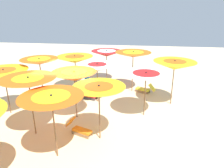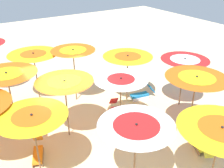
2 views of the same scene
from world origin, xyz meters
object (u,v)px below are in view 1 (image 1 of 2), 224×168
Objects in this scene: beach_umbrella_7 at (74,76)px; lounger_2 at (144,89)px; beach_umbrella_1 at (52,101)px; lounger_0 at (80,129)px; beach_umbrella_2 at (99,90)px; beach_umbrella_14 at (107,53)px; lounger_4 at (87,95)px; beach_umbrella_6 at (29,83)px; beach_umbrella_4 at (174,65)px; beach_umbrella_13 at (75,59)px; lounger_1 at (84,83)px; beach_umbrella_8 at (97,68)px; beach_umbrella_11 at (4,74)px; beach_umbrella_9 at (133,55)px; beach_umbrella_12 at (39,62)px; beach_umbrella_3 at (146,76)px.

beach_umbrella_7 reaches higher than lounger_2.
beach_umbrella_1 reaches higher than lounger_0.
beach_umbrella_14 is at bearing 6.55° from beach_umbrella_2.
lounger_2 is 3.51m from lounger_4.
beach_umbrella_6 is 7.05m from lounger_2.
beach_umbrella_14 is 3.51m from lounger_2.
beach_umbrella_4 is at bearing -65.57° from beach_umbrella_7.
beach_umbrella_1 is 1.05× the size of beach_umbrella_14.
beach_umbrella_7 reaches higher than beach_umbrella_13.
beach_umbrella_14 is 3.47m from lounger_4.
lounger_0 is at bearing -158.58° from beach_umbrella_7.
beach_umbrella_14 reaches higher than lounger_1.
beach_umbrella_7 is at bearing 132.57° from lounger_0.
beach_umbrella_11 is (-1.89, 4.00, 0.10)m from beach_umbrella_8.
beach_umbrella_13 is (3.37, -2.35, -0.07)m from beach_umbrella_11.
beach_umbrella_6 reaches higher than beach_umbrella_7.
beach_umbrella_9 reaches higher than beach_umbrella_8.
beach_umbrella_6 is 1.00× the size of beach_umbrella_12.
lounger_1 is (0.66, -0.29, -1.74)m from beach_umbrella_13.
lounger_2 is at bearing -61.85° from beach_umbrella_11.
beach_umbrella_3 is at bearing -123.21° from beach_umbrella_13.
beach_umbrella_13 is at bearing 129.15° from lounger_0.
beach_umbrella_6 is at bearing 90.47° from beach_umbrella_2.
beach_umbrella_8 is at bearing -8.15° from lounger_4.
beach_umbrella_14 is (4.46, 2.51, 0.03)m from beach_umbrella_3.
beach_umbrella_13 is 1.87× the size of lounger_0.
lounger_2 is 0.92× the size of lounger_4.
beach_umbrella_11 is (2.75, 3.46, -0.11)m from beach_umbrella_1.
beach_umbrella_9 reaches higher than beach_umbrella_14.
beach_umbrella_6 is 1.84× the size of lounger_4.
lounger_1 is at bearing 48.77° from beach_umbrella_3.
beach_umbrella_12 is at bearing -19.78° from lounger_1.
beach_umbrella_4 is 3.95m from beach_umbrella_8.
beach_umbrella_7 reaches higher than lounger_0.
lounger_4 is at bearing 21.37° from beach_umbrella_2.
beach_umbrella_14 is (1.74, -1.64, 0.04)m from beach_umbrella_13.
beach_umbrella_8 is at bearing 12.47° from beach_umbrella_2.
beach_umbrella_9 reaches higher than beach_umbrella_3.
beach_umbrella_13 is 4.55m from lounger_2.
beach_umbrella_14 is (6.63, 0.76, -0.08)m from beach_umbrella_2.
beach_umbrella_8 is 3.47m from lounger_2.
beach_umbrella_2 is 1.05× the size of beach_umbrella_8.
beach_umbrella_3 reaches higher than lounger_0.
beach_umbrella_9 reaches higher than beach_umbrella_7.
beach_umbrella_2 is at bearing -89.53° from beach_umbrella_6.
beach_umbrella_1 is at bearing -128.51° from beach_umbrella_11.
beach_umbrella_11 is at bearing 53.22° from beach_umbrella_6.
beach_umbrella_8 reaches higher than lounger_0.
beach_umbrella_3 is 5.46m from beach_umbrella_12.
beach_umbrella_9 is 3.47m from beach_umbrella_13.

